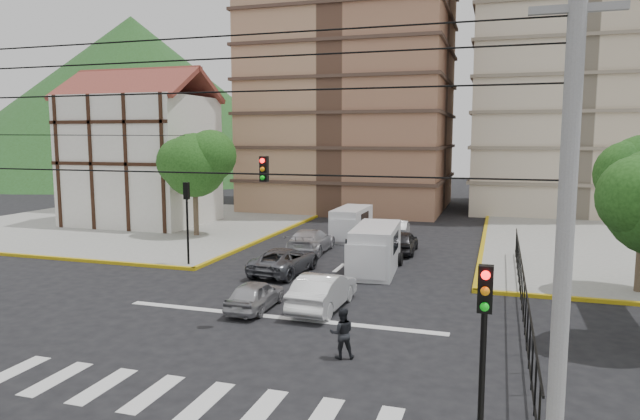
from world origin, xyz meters
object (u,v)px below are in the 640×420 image
at_px(traffic_light_nw, 187,209).
at_px(pedestrian_crosswalk, 342,333).
at_px(traffic_light_se, 483,340).
at_px(van_left_lane, 351,224).
at_px(car_silver_front_left, 255,295).
at_px(car_white_front_right, 323,291).
at_px(van_right_lane, 375,250).

xyz_separation_m(traffic_light_nw, pedestrian_crosswalk, (11.23, -9.79, -2.30)).
xyz_separation_m(traffic_light_se, traffic_light_nw, (-15.60, 15.60, 0.00)).
xyz_separation_m(van_left_lane, car_silver_front_left, (0.32, -16.55, -0.43)).
relative_size(traffic_light_se, traffic_light_nw, 1.00).
height_order(traffic_light_se, car_white_front_right, traffic_light_se).
xyz_separation_m(traffic_light_se, car_white_front_right, (-6.47, 10.59, -2.37)).
bearing_deg(van_left_lane, car_white_front_right, -78.70).
xyz_separation_m(van_right_lane, car_silver_front_left, (-3.25, -7.68, -0.55)).
bearing_deg(traffic_light_nw, van_right_lane, 10.11).
relative_size(van_left_lane, car_white_front_right, 1.06).
xyz_separation_m(van_left_lane, car_white_front_right, (2.90, -15.62, -0.30)).
bearing_deg(van_left_lane, van_right_lane, -67.30).
bearing_deg(van_right_lane, pedestrian_crosswalk, -87.13).
distance_m(traffic_light_se, traffic_light_nw, 22.06).
relative_size(car_white_front_right, pedestrian_crosswalk, 2.77).
xyz_separation_m(traffic_light_nw, van_right_lane, (9.79, 1.75, -1.96)).
height_order(van_right_lane, car_white_front_right, van_right_lane).
bearing_deg(car_silver_front_left, car_white_front_right, -160.47).
relative_size(traffic_light_nw, car_silver_front_left, 1.23).
xyz_separation_m(car_white_front_right, pedestrian_crosswalk, (2.11, -4.78, 0.07)).
bearing_deg(traffic_light_se, car_white_front_right, 121.43).
xyz_separation_m(van_left_lane, pedestrian_crosswalk, (5.01, -20.40, -0.23)).
distance_m(van_left_lane, car_silver_front_left, 16.56).
bearing_deg(traffic_light_se, van_left_lane, 109.68).
distance_m(traffic_light_se, pedestrian_crosswalk, 7.62).
relative_size(traffic_light_se, van_left_lane, 0.93).
distance_m(traffic_light_nw, car_white_front_right, 10.68).
distance_m(car_silver_front_left, pedestrian_crosswalk, 6.07).
height_order(traffic_light_nw, pedestrian_crosswalk, traffic_light_nw).
bearing_deg(van_right_lane, traffic_light_nw, -174.13).
bearing_deg(traffic_light_se, pedestrian_crosswalk, 126.93).
bearing_deg(car_white_front_right, van_left_lane, -77.24).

